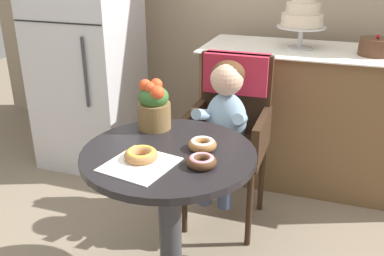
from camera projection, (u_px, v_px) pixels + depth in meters
name	position (u px, v px, depth m)	size (l,w,h in m)	color
cafe_table	(170.00, 196.00, 1.83)	(0.72, 0.72, 0.72)	black
wicker_chair	(231.00, 113.00, 2.37)	(0.42, 0.45, 0.95)	#332114
seated_child	(224.00, 116.00, 2.22)	(0.27, 0.32, 0.73)	#8CADCC
paper_napkin	(140.00, 164.00, 1.64)	(0.24, 0.25, 0.00)	white
donut_front	(202.00, 144.00, 1.75)	(0.12, 0.12, 0.04)	#936033
donut_mid	(141.00, 154.00, 1.67)	(0.13, 0.13, 0.04)	#AD7542
donut_side	(202.00, 161.00, 1.62)	(0.11, 0.11, 0.04)	#4C2D19
flower_vase	(154.00, 104.00, 1.93)	(0.15, 0.15, 0.23)	brown
display_counter	(320.00, 118.00, 2.82)	(1.56, 0.62, 0.90)	brown
tiered_cake_stand	(303.00, 15.00, 2.62)	(0.30, 0.30, 0.34)	silver
round_layer_cake	(376.00, 47.00, 2.51)	(0.20, 0.20, 0.12)	#4C2D1E
refrigerator	(86.00, 47.00, 2.97)	(0.64, 0.63, 1.70)	silver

